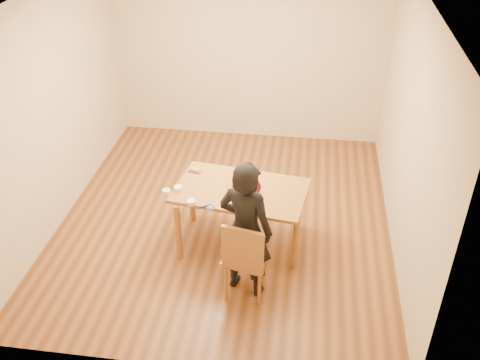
# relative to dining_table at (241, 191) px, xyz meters

# --- Properties ---
(room_shell) EXTENTS (4.00, 4.50, 2.70)m
(room_shell) POSITION_rel_dining_table_xyz_m (-0.25, 0.78, 0.62)
(room_shell) COLOR #5D3417
(room_shell) RESTS_ON ground
(dining_table) EXTENTS (1.54, 1.04, 0.04)m
(dining_table) POSITION_rel_dining_table_xyz_m (0.00, 0.00, 0.00)
(dining_table) COLOR brown
(dining_table) RESTS_ON floor
(dining_chair) EXTENTS (0.47, 0.47, 0.04)m
(dining_chair) POSITION_rel_dining_table_xyz_m (0.15, -0.78, -0.28)
(dining_chair) COLOR brown
(dining_chair) RESTS_ON floor
(cake_plate) EXTENTS (0.32, 0.32, 0.02)m
(cake_plate) POSITION_rel_dining_table_xyz_m (0.06, 0.04, 0.03)
(cake_plate) COLOR red
(cake_plate) RESTS_ON dining_table
(cake) EXTENTS (0.20, 0.20, 0.06)m
(cake) POSITION_rel_dining_table_xyz_m (0.06, 0.04, 0.07)
(cake) COLOR white
(cake) RESTS_ON cake_plate
(frosting_dome) EXTENTS (0.20, 0.20, 0.03)m
(frosting_dome) POSITION_rel_dining_table_xyz_m (0.06, 0.04, 0.12)
(frosting_dome) COLOR white
(frosting_dome) RESTS_ON cake
(frosting_tub) EXTENTS (0.10, 0.10, 0.09)m
(frosting_tub) POSITION_rel_dining_table_xyz_m (0.03, -0.38, 0.06)
(frosting_tub) COLOR white
(frosting_tub) RESTS_ON dining_table
(frosting_lid) EXTENTS (0.09, 0.09, 0.01)m
(frosting_lid) POSITION_rel_dining_table_xyz_m (-0.26, -0.39, 0.02)
(frosting_lid) COLOR #1830A0
(frosting_lid) RESTS_ON dining_table
(frosting_dollop) EXTENTS (0.04, 0.04, 0.02)m
(frosting_dollop) POSITION_rel_dining_table_xyz_m (-0.26, -0.39, 0.03)
(frosting_dollop) COLOR white
(frosting_dollop) RESTS_ON frosting_lid
(ramekin_green) EXTENTS (0.09, 0.09, 0.04)m
(ramekin_green) POSITION_rel_dining_table_xyz_m (-0.48, -0.35, 0.04)
(ramekin_green) COLOR white
(ramekin_green) RESTS_ON dining_table
(ramekin_yellow) EXTENTS (0.09, 0.09, 0.04)m
(ramekin_yellow) POSITION_rel_dining_table_xyz_m (-0.68, -0.11, 0.04)
(ramekin_yellow) COLOR white
(ramekin_yellow) RESTS_ON dining_table
(ramekin_multi) EXTENTS (0.09, 0.09, 0.04)m
(ramekin_multi) POSITION_rel_dining_table_xyz_m (-0.79, -0.19, 0.04)
(ramekin_multi) COLOR white
(ramekin_multi) RESTS_ON dining_table
(candy_box_pink) EXTENTS (0.15, 0.09, 0.02)m
(candy_box_pink) POSITION_rel_dining_table_xyz_m (-0.57, 0.29, 0.03)
(candy_box_pink) COLOR #C72E78
(candy_box_pink) RESTS_ON dining_table
(candy_box_green) EXTENTS (0.14, 0.10, 0.02)m
(candy_box_green) POSITION_rel_dining_table_xyz_m (-0.58, 0.29, 0.05)
(candy_box_green) COLOR green
(candy_box_green) RESTS_ON candy_box_pink
(spatula) EXTENTS (0.15, 0.10, 0.01)m
(spatula) POSITION_rel_dining_table_xyz_m (-0.33, -0.38, 0.02)
(spatula) COLOR black
(spatula) RESTS_ON dining_table
(person) EXTENTS (0.64, 0.51, 1.53)m
(person) POSITION_rel_dining_table_xyz_m (0.15, -0.73, 0.04)
(person) COLOR black
(person) RESTS_ON floor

